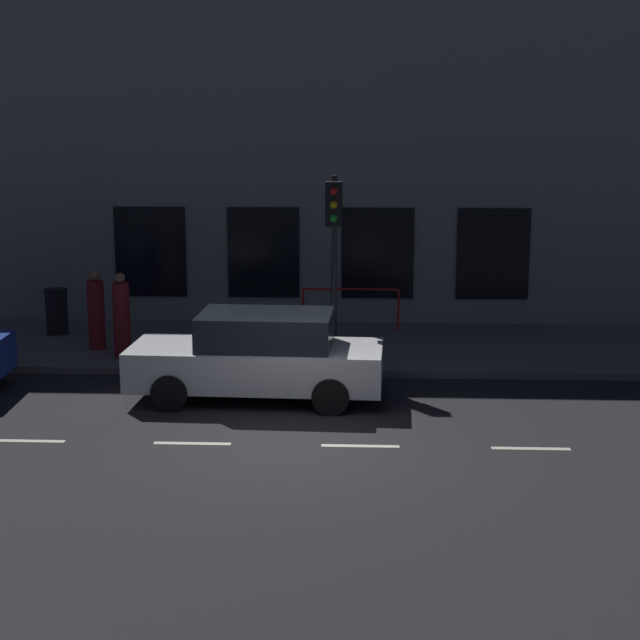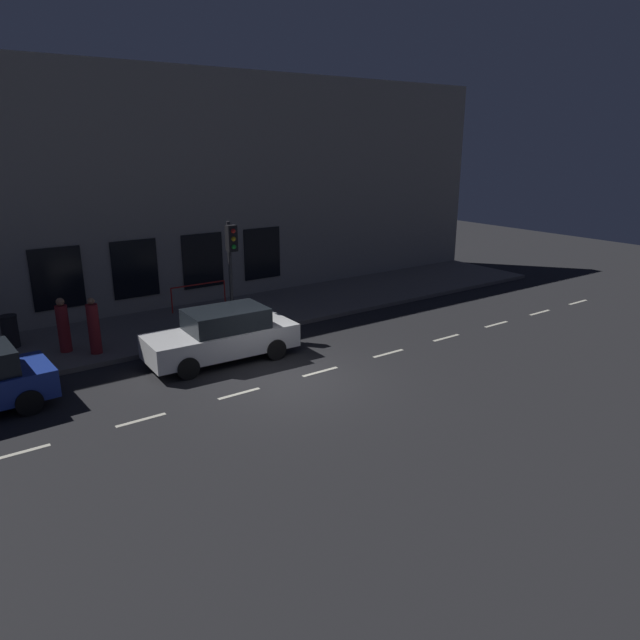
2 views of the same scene
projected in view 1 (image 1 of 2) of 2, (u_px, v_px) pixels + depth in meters
The scene contains 10 objects.
ground_plane at pixel (295, 445), 14.98m from camera, with size 60.00×60.00×0.00m, color #232326.
sidewalk at pixel (316, 347), 21.08m from camera, with size 4.50×32.00×0.15m.
building_facade at pixel (321, 138), 22.67m from camera, with size 0.65×32.00×8.96m.
lane_centre_line at pixel (360, 446), 14.94m from camera, with size 0.12×27.20×0.01m.
traffic_light at pixel (334, 231), 18.48m from camera, with size 0.46×0.32×3.72m.
parked_car_0 at pixel (259, 356), 17.26m from camera, with size 1.94×4.52×1.58m.
pedestrian_0 at pixel (96, 312), 20.45m from camera, with size 0.38×0.38×1.69m.
pedestrian_1 at pixel (122, 318), 19.73m from camera, with size 0.42×0.42×1.74m.
trash_bin at pixel (57, 311), 21.92m from camera, with size 0.51×0.51×1.03m.
red_railing at pixel (351, 299), 22.26m from camera, with size 0.05×2.23×0.97m.
Camera 1 is at (-14.24, -1.03, 4.95)m, focal length 54.67 mm.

